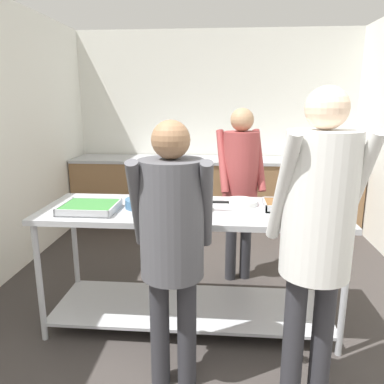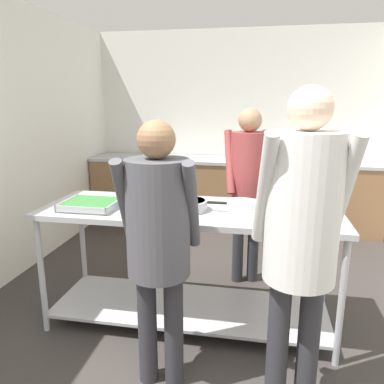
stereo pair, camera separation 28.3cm
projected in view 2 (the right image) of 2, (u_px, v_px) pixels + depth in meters
The scene contains 13 objects.
wall_rear at pixel (235, 128), 5.31m from camera, with size 4.01×0.06×2.65m.
wall_left at pixel (11, 141), 3.59m from camera, with size 0.06×4.47×2.65m.
back_counter at pixel (231, 193), 5.16m from camera, with size 3.85×0.65×0.93m.
serving_counter at pixel (190, 246), 2.83m from camera, with size 2.19×0.75×0.93m.
serving_tray_vegetables at pixel (91, 205), 2.76m from camera, with size 0.39×0.34×0.05m.
broccoli_bowl at pixel (142, 201), 2.81m from camera, with size 0.24×0.24×0.12m.
sauce_pan at pixel (188, 205), 2.71m from camera, with size 0.43×0.29×0.08m.
plate_stack at pixel (241, 204), 2.82m from camera, with size 0.26×0.26×0.04m.
serving_tray_roast at pixel (290, 208), 2.68m from camera, with size 0.38×0.26×0.05m.
guest_serving_left at pixel (158, 231), 2.11m from camera, with size 0.47×0.36×1.61m.
guest_serving_right at pixel (302, 226), 1.85m from camera, with size 0.50×0.40×1.78m.
cook_behind_counter at pixel (248, 177), 3.41m from camera, with size 0.48×0.40×1.64m.
water_bottle at pixel (266, 152), 4.88m from camera, with size 0.08×0.08×0.25m.
Camera 2 is at (0.40, -1.04, 1.71)m, focal length 35.00 mm.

